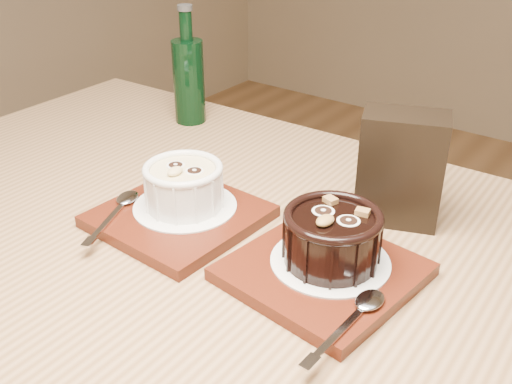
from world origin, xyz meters
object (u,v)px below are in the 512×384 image
Objects in this scene: tray_right at (323,272)px; condiment_stand at (401,168)px; ramekin_white at (184,184)px; ramekin_dark at (332,235)px; table at (224,327)px; tray_left at (179,216)px; green_bottle at (189,78)px.

tray_right is 0.17m from condiment_stand.
ramekin_white is 0.94× the size of ramekin_dark.
table is at bearing -155.68° from tray_right.
tray_left is 1.82× the size of ramekin_white.
ramekin_dark is at bearing 29.00° from table.
ramekin_white is 0.27m from condiment_stand.
table is 6.17× the size of green_bottle.
ramekin_white reaches higher than tray_left.
ramekin_dark is 0.53× the size of green_bottle.
tray_right is 0.50m from green_bottle.
green_bottle is (-0.22, 0.25, 0.03)m from ramekin_white.
condiment_stand is (0.01, 0.16, 0.06)m from tray_right.
table is at bearing -117.89° from condiment_stand.
tray_right is (0.10, 0.05, 0.10)m from table.
condiment_stand is at bearing -12.08° from green_bottle.
ramekin_white is at bearing -48.92° from green_bottle.
tray_left is (-0.10, 0.04, 0.10)m from table.
table is at bearing -148.08° from ramekin_dark.
table is 0.47m from green_bottle.
condiment_stand is (0.21, 0.17, 0.06)m from tray_left.
tray_left reaches higher than table.
table is 0.15m from tray_left.
tray_left is 0.35m from green_bottle.
condiment_stand reaches higher than table.
condiment_stand is at bearing 87.20° from tray_right.
tray_left is 0.28m from condiment_stand.
condiment_stand reaches higher than ramekin_dark.
table is at bearing -21.23° from tray_left.
ramekin_dark is (0.10, 0.06, 0.14)m from table.
ramekin_dark reaches higher than tray_right.
ramekin_white is at bearing -175.47° from ramekin_dark.
tray_right is 1.29× the size of condiment_stand.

